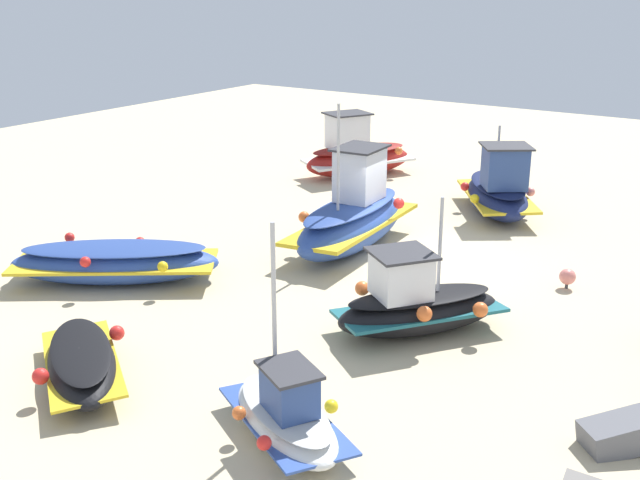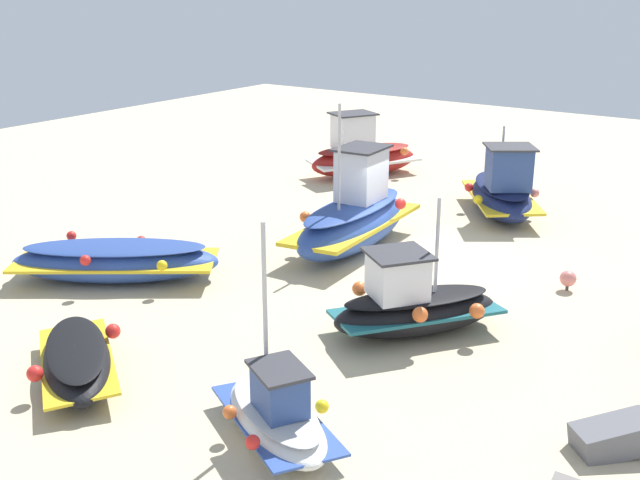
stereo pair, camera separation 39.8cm
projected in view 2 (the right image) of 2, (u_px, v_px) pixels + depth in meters
ground_plane at (411, 257)px, 22.09m from camera, size 53.51×53.51×0.00m
fishing_boat_0 at (354, 218)px, 22.52m from camera, size 5.49×2.26×4.34m
fishing_boat_1 at (502, 192)px, 25.71m from camera, size 4.68×4.02×2.91m
fishing_boat_2 at (116, 260)px, 20.27m from camera, size 4.56×5.40×1.05m
fishing_boat_3 at (362, 155)px, 30.78m from camera, size 4.77×3.60×2.57m
fishing_boat_4 at (77, 360)px, 15.32m from camera, size 3.13×3.66×0.80m
fishing_boat_5 at (277, 414)px, 13.35m from camera, size 2.63×3.31×3.77m
fishing_boat_6 at (413, 305)px, 17.19m from camera, size 3.99×3.51×3.11m
person_walking at (517, 164)px, 28.83m from camera, size 0.32×0.32×1.64m
mooring_buoy_0 at (568, 279)px, 19.65m from camera, size 0.41×0.41×0.52m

